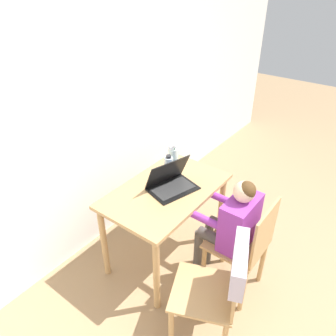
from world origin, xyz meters
name	(u,v)px	position (x,y,z in m)	size (l,w,h in m)	color
wall_back	(98,107)	(0.00, 2.23, 1.25)	(6.40, 0.05, 2.50)	white
dining_table	(166,200)	(0.01, 1.54, 0.61)	(1.03, 0.64, 0.72)	tan
chair_occupied	(244,246)	(0.08, 0.86, 0.46)	(0.40, 0.40, 0.86)	tan
chair_spare	(224,281)	(-0.39, 0.78, 0.59)	(0.53, 0.55, 0.87)	tan
person_seated	(232,222)	(0.08, 0.97, 0.63)	(0.35, 0.42, 1.01)	purple
laptop	(171,182)	(0.05, 1.52, 0.78)	(0.42, 0.35, 0.24)	black
flower_vase	(173,158)	(0.26, 1.65, 0.85)	(0.08, 0.08, 0.27)	silver
water_bottle	(169,167)	(0.16, 1.62, 0.82)	(0.07, 0.07, 0.21)	silver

